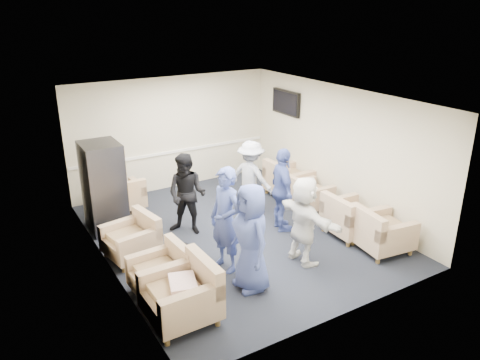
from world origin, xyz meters
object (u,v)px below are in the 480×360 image
vending_machine (104,187)px  person_front_right (304,220)px  armchair_left_near (184,296)px  person_back_right (251,177)px  armchair_corner (124,197)px  armchair_right_far (287,181)px  armchair_right_near (380,233)px  armchair_left_far (134,240)px  person_front_left (251,238)px  armchair_left_mid (164,274)px  armchair_right_midfar (307,196)px  armchair_right_midnear (349,218)px  person_mid_right (282,190)px  person_mid_left (226,220)px  person_back_left (187,194)px

vending_machine → person_front_right: bearing=-50.1°
armchair_left_near → person_back_right: bearing=132.9°
armchair_corner → armchair_right_far: bearing=159.9°
armchair_left_near → armchair_right_near: (3.88, -0.02, -0.02)m
armchair_left_near → person_front_right: (2.44, 0.41, 0.41)m
armchair_left_far → armchair_corner: armchair_left_far is taller
armchair_left_near → person_front_left: bearing=98.2°
person_front_left → armchair_corner: bearing=-165.6°
armchair_right_far → person_front_left: bearing=135.1°
armchair_right_far → armchair_corner: size_ratio=1.11×
armchair_left_mid → person_back_right: bearing=121.2°
armchair_corner → armchair_right_midfar: bearing=147.7°
armchair_left_near → person_front_left: (1.24, 0.20, 0.50)m
armchair_left_mid → armchair_right_midfar: bearing=105.9°
person_back_right → person_front_right: size_ratio=1.00×
armchair_left_mid → armchair_left_near: bearing=-2.8°
armchair_right_midfar → vending_machine: 4.28m
armchair_left_far → vending_machine: vending_machine is taller
armchair_right_midnear → armchair_corner: bearing=46.7°
armchair_right_near → armchair_corner: bearing=46.9°
armchair_right_far → armchair_left_mid: bearing=118.9°
person_back_right → person_mid_right: (0.06, -1.06, 0.05)m
armchair_left_mid → armchair_corner: (0.46, 3.37, -0.01)m
armchair_right_midfar → person_mid_left: person_mid_left is taller
armchair_right_midnear → person_back_right: size_ratio=0.58×
armchair_left_far → person_mid_left: bearing=36.1°
armchair_right_far → person_mid_left: bearing=126.3°
armchair_left_mid → person_back_right: (2.80, 1.92, 0.46)m
armchair_corner → person_front_left: person_front_left is taller
person_back_right → person_mid_right: 1.06m
vending_machine → armchair_right_near: bearing=-41.1°
armchair_right_midnear → armchair_right_midfar: armchair_right_midnear is taller
armchair_right_midnear → person_mid_left: 2.70m
armchair_left_mid → armchair_left_far: size_ratio=0.91×
person_mid_right → person_front_right: 1.27m
armchair_right_far → person_front_right: size_ratio=0.58×
armchair_right_midnear → person_mid_right: person_mid_right is taller
armchair_left_mid → armchair_right_near: (3.88, -0.77, 0.03)m
armchair_left_near → armchair_corner: size_ratio=1.17×
armchair_left_near → armchair_right_midnear: 3.89m
armchair_right_midfar → armchair_right_far: size_ratio=0.90×
armchair_right_near → person_mid_left: 2.90m
armchair_left_mid → person_front_right: 2.51m
armchair_right_midfar → person_back_left: bearing=83.4°
vending_machine → person_front_right: (2.56, -3.06, -0.10)m
person_mid_left → person_back_right: 2.40m
armchair_right_midfar → person_front_right: (-1.45, -1.69, 0.47)m
person_back_right → person_back_left: bearing=73.9°
armchair_left_near → armchair_corner: 4.14m
person_back_left → armchair_right_midfar: bearing=38.2°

